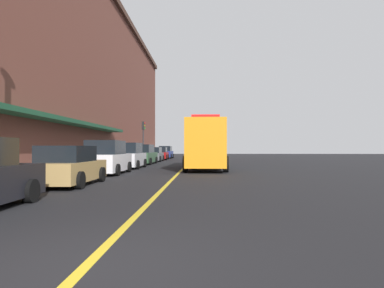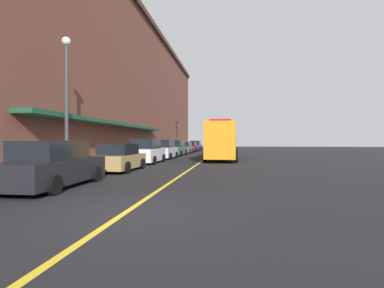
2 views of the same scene
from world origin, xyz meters
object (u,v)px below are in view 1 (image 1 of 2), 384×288
at_px(parking_meter_0, 140,152).
at_px(parked_car_1, 69,167).
at_px(parked_car_2, 107,158).
at_px(parked_car_3, 129,156).
at_px(parked_car_4, 144,155).
at_px(parked_car_5, 153,155).
at_px(traffic_light_near, 143,133).
at_px(parked_car_6, 160,154).
at_px(utility_truck, 206,145).
at_px(parked_car_7, 166,153).

bearing_deg(parking_meter_0, parked_car_1, -86.26).
distance_m(parked_car_1, parking_meter_0, 22.53).
distance_m(parked_car_2, parked_car_3, 5.32).
distance_m(parked_car_1, parked_car_4, 17.08).
relative_size(parked_car_3, parked_car_5, 0.88).
relative_size(parked_car_1, traffic_light_near, 0.97).
distance_m(parked_car_1, traffic_light_near, 23.97).
relative_size(parked_car_2, parked_car_6, 0.94).
bearing_deg(parked_car_5, parked_car_4, 179.62).
xyz_separation_m(parked_car_1, parked_car_2, (-0.15, 5.65, 0.14)).
distance_m(parked_car_6, utility_truck, 19.30).
bearing_deg(parking_meter_0, parked_car_4, -76.09).
distance_m(parked_car_4, parked_car_7, 17.05).
bearing_deg(parked_car_1, parking_meter_0, 3.13).
height_order(parked_car_7, traffic_light_near, traffic_light_near).
xyz_separation_m(parked_car_1, parked_car_7, (-0.07, 34.13, 0.09)).
height_order(parked_car_2, parked_car_4, parked_car_2).
bearing_deg(parking_meter_0, parked_car_3, -83.09).
xyz_separation_m(parked_car_2, parked_car_4, (0.02, 11.42, -0.04)).
relative_size(utility_truck, traffic_light_near, 2.16).
distance_m(parked_car_7, utility_truck, 24.39).
height_order(parked_car_4, traffic_light_near, traffic_light_near).
bearing_deg(parking_meter_0, utility_truck, -59.91).
distance_m(parked_car_2, parked_car_6, 23.16).
bearing_deg(parking_meter_0, parked_car_7, 83.17).
bearing_deg(utility_truck, parked_car_1, -27.09).
xyz_separation_m(parked_car_1, utility_truck, (5.53, 10.40, 0.93)).
height_order(parked_car_7, utility_truck, utility_truck).
xyz_separation_m(parked_car_2, parked_car_7, (0.08, 28.47, -0.06)).
xyz_separation_m(parked_car_1, parked_car_6, (-0.15, 28.82, 0.01)).
relative_size(parked_car_3, parked_car_4, 0.86).
bearing_deg(parked_car_3, parked_car_1, -178.85).
relative_size(parked_car_5, parked_car_6, 1.02).
bearing_deg(parked_car_7, traffic_light_near, 173.11).
bearing_deg(parked_car_7, parked_car_2, -179.69).
distance_m(parked_car_4, parking_meter_0, 5.57).
relative_size(parked_car_6, parked_car_7, 1.10).
bearing_deg(parked_car_3, parked_car_7, 0.76).
bearing_deg(parked_car_7, parked_car_6, 179.63).
relative_size(parked_car_2, utility_truck, 0.48).
bearing_deg(parked_car_1, parked_car_6, -0.31).
height_order(parked_car_1, parking_meter_0, parked_car_1).
xyz_separation_m(parked_car_2, parked_car_6, (0.00, 23.16, -0.14)).
relative_size(parked_car_6, utility_truck, 0.51).
distance_m(parked_car_3, parked_car_5, 12.23).
bearing_deg(parked_car_6, traffic_light_near, 164.10).
bearing_deg(parked_car_5, parking_meter_0, 118.27).
height_order(parked_car_4, parked_car_6, parked_car_4).
distance_m(parked_car_7, parking_meter_0, 11.73).
relative_size(parked_car_4, parking_meter_0, 3.69).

